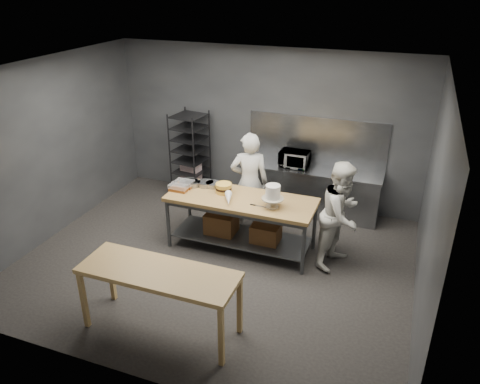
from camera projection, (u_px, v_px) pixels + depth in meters
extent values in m
plane|color=black|center=(216.00, 261.00, 7.50)|extent=(6.00, 6.00, 0.00)
cube|color=#4C4F54|center=(266.00, 127.00, 8.97)|extent=(6.00, 0.04, 3.00)
cube|color=brown|center=(241.00, 200.00, 7.49)|extent=(2.40, 0.90, 0.06)
cube|color=#47494C|center=(241.00, 237.00, 7.78)|extent=(2.25, 0.75, 0.03)
cylinder|color=#47494C|center=(168.00, 224.00, 7.72)|extent=(0.06, 0.06, 0.86)
cylinder|color=#47494C|center=(189.00, 204.00, 8.38)|extent=(0.06, 0.06, 0.86)
cylinder|color=#47494C|center=(303.00, 250.00, 6.99)|extent=(0.06, 0.06, 0.86)
cylinder|color=#47494C|center=(315.00, 226.00, 7.65)|extent=(0.06, 0.06, 0.86)
cube|color=brown|center=(221.00, 223.00, 7.84)|extent=(0.50, 0.40, 0.35)
cube|color=brown|center=(266.00, 233.00, 7.59)|extent=(0.45, 0.38, 0.30)
cube|color=#9F7641|center=(158.00, 273.00, 5.71)|extent=(2.00, 0.70, 0.06)
cube|color=#9F7641|center=(84.00, 300.00, 5.95)|extent=(0.06, 0.06, 0.84)
cube|color=#9F7641|center=(111.00, 274.00, 6.46)|extent=(0.06, 0.06, 0.84)
cube|color=#9F7641|center=(221.00, 337.00, 5.35)|extent=(0.06, 0.06, 0.84)
cube|color=#9F7641|center=(240.00, 305.00, 5.85)|extent=(0.06, 0.06, 0.84)
cube|color=slate|center=(311.00, 170.00, 8.65)|extent=(2.60, 0.60, 0.04)
cube|color=slate|center=(310.00, 192.00, 8.84)|extent=(2.56, 0.56, 0.86)
cube|color=slate|center=(317.00, 141.00, 8.70)|extent=(2.60, 0.02, 0.90)
cube|color=black|center=(190.00, 155.00, 9.36)|extent=(0.67, 0.72, 1.75)
cube|color=white|center=(191.00, 170.00, 9.50)|extent=(0.41, 0.28, 0.45)
imported|color=silver|center=(249.00, 183.00, 8.08)|extent=(0.76, 0.62, 1.80)
imported|color=silver|center=(341.00, 215.00, 7.10)|extent=(0.88, 0.99, 1.71)
imported|color=black|center=(294.00, 159.00, 8.68)|extent=(0.54, 0.37, 0.30)
cylinder|color=#B5AA91|center=(272.00, 207.00, 7.18)|extent=(0.20, 0.20, 0.02)
cylinder|color=#B5AA91|center=(273.00, 203.00, 7.15)|extent=(0.06, 0.06, 0.12)
cylinder|color=#B5AA91|center=(273.00, 198.00, 7.13)|extent=(0.34, 0.34, 0.02)
cylinder|color=white|center=(273.00, 192.00, 7.08)|extent=(0.23, 0.23, 0.21)
cylinder|color=gold|center=(224.00, 191.00, 7.65)|extent=(0.26, 0.26, 0.06)
cylinder|color=black|center=(224.00, 188.00, 7.63)|extent=(0.26, 0.26, 0.04)
cylinder|color=gold|center=(224.00, 185.00, 7.61)|extent=(0.26, 0.26, 0.06)
cylinder|color=gray|center=(205.00, 184.00, 7.89)|extent=(0.28, 0.28, 0.07)
cylinder|color=gray|center=(213.00, 185.00, 7.86)|extent=(0.25, 0.25, 0.07)
cylinder|color=gray|center=(193.00, 183.00, 7.90)|extent=(0.26, 0.26, 0.07)
cylinder|color=gray|center=(189.00, 183.00, 7.93)|extent=(0.31, 0.31, 0.07)
cone|color=white|center=(228.00, 199.00, 7.32)|extent=(0.25, 0.40, 0.12)
cube|color=slate|center=(264.00, 207.00, 7.19)|extent=(0.28, 0.02, 0.00)
cube|color=black|center=(253.00, 205.00, 7.25)|extent=(0.09, 0.02, 0.02)
cube|color=#9C541F|center=(179.00, 189.00, 7.73)|extent=(0.30, 0.20, 0.05)
cube|color=silver|center=(179.00, 186.00, 7.71)|extent=(0.31, 0.21, 0.06)
cube|color=#9C541F|center=(184.00, 185.00, 7.86)|extent=(0.30, 0.20, 0.05)
cube|color=silver|center=(184.00, 182.00, 7.84)|extent=(0.31, 0.21, 0.06)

